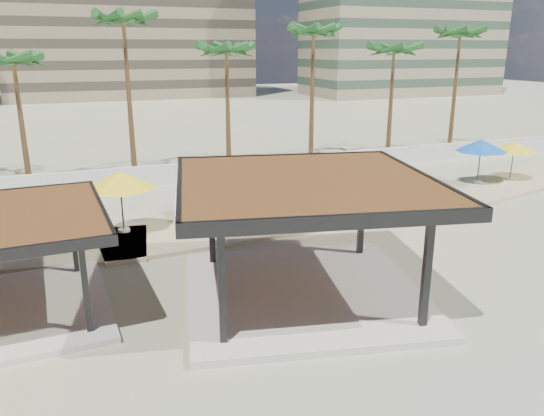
% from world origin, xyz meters
% --- Properties ---
extents(ground, '(200.00, 200.00, 0.00)m').
position_xyz_m(ground, '(0.00, 0.00, 0.00)').
color(ground, tan).
rests_on(ground, ground).
extents(promenade, '(44.45, 7.97, 0.24)m').
position_xyz_m(promenade, '(2.00, 7.67, 0.06)').
color(promenade, '#C6B284').
rests_on(promenade, ground).
extents(boundary_wall, '(56.00, 0.30, 1.20)m').
position_xyz_m(boundary_wall, '(0.00, 16.00, 0.60)').
color(boundary_wall, silver).
rests_on(boundary_wall, ground).
extents(building_mid, '(38.00, 16.00, 30.40)m').
position_xyz_m(building_mid, '(4.00, 78.00, 14.27)').
color(building_mid, '#847259').
rests_on(building_mid, ground).
extents(pavilion_central, '(9.14, 9.14, 3.92)m').
position_xyz_m(pavilion_central, '(-0.01, -0.19, 2.34)').
color(pavilion_central, beige).
rests_on(pavilion_central, ground).
extents(umbrella_b, '(3.11, 3.11, 2.63)m').
position_xyz_m(umbrella_b, '(-4.82, 7.81, 2.44)').
color(umbrella_b, beige).
rests_on(umbrella_b, promenade).
extents(umbrella_c, '(3.88, 3.88, 2.94)m').
position_xyz_m(umbrella_c, '(4.55, 5.80, 2.71)').
color(umbrella_c, beige).
rests_on(umbrella_c, promenade).
extents(umbrella_d, '(3.36, 3.36, 2.56)m').
position_xyz_m(umbrella_d, '(15.26, 9.20, 2.38)').
color(umbrella_d, beige).
rests_on(umbrella_d, promenade).
extents(umbrella_e, '(3.05, 3.05, 2.28)m').
position_xyz_m(umbrella_e, '(17.73, 9.20, 2.14)').
color(umbrella_e, beige).
rests_on(umbrella_e, promenade).
extents(lounger_a, '(1.15, 2.28, 0.83)m').
position_xyz_m(lounger_a, '(-2.02, 9.11, 0.38)').
color(lounger_a, white).
rests_on(lounger_a, promenade).
extents(lounger_b, '(0.90, 2.22, 0.82)m').
position_xyz_m(lounger_b, '(7.95, 5.85, 0.38)').
color(lounger_b, white).
rests_on(lounger_b, promenade).
extents(lounger_c, '(1.08, 2.21, 0.80)m').
position_xyz_m(lounger_c, '(7.79, 6.12, 0.37)').
color(lounger_c, white).
rests_on(lounger_c, promenade).
extents(lounger_d, '(1.39, 2.20, 0.79)m').
position_xyz_m(lounger_d, '(10.23, 8.32, 0.37)').
color(lounger_d, white).
rests_on(lounger_d, promenade).
extents(palm_c, '(3.00, 3.00, 7.95)m').
position_xyz_m(palm_c, '(-9.00, 18.10, 6.86)').
color(palm_c, brown).
rests_on(palm_c, ground).
extents(palm_d, '(3.00, 3.00, 10.16)m').
position_xyz_m(palm_d, '(-3.00, 18.90, 8.94)').
color(palm_d, brown).
rests_on(palm_d, ground).
extents(palm_e, '(3.00, 3.00, 8.44)m').
position_xyz_m(palm_e, '(3.00, 18.40, 7.33)').
color(palm_e, brown).
rests_on(palm_e, ground).
extents(palm_f, '(3.00, 3.00, 9.61)m').
position_xyz_m(palm_f, '(9.00, 18.60, 8.42)').
color(palm_f, brown).
rests_on(palm_f, ground).
extents(palm_g, '(3.00, 3.00, 8.45)m').
position_xyz_m(palm_g, '(15.00, 18.20, 7.33)').
color(palm_g, brown).
rests_on(palm_g, ground).
extents(palm_h, '(3.00, 3.00, 9.61)m').
position_xyz_m(palm_h, '(21.00, 18.80, 8.42)').
color(palm_h, brown).
rests_on(palm_h, ground).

